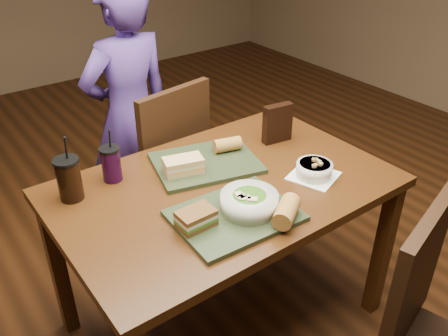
{
  "coord_description": "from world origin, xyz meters",
  "views": [
    {
      "loc": [
        -0.93,
        -1.25,
        1.76
      ],
      "look_at": [
        0.0,
        0.0,
        0.82
      ],
      "focal_mm": 38.0,
      "sensor_mm": 36.0,
      "label": 1
    }
  ],
  "objects": [
    {
      "name": "tray_near",
      "position": [
        -0.1,
        -0.2,
        0.76
      ],
      "size": [
        0.44,
        0.34,
        0.02
      ],
      "primitive_type": "cube",
      "rotation": [
        0.0,
        0.0,
        -0.05
      ],
      "color": "#26301B",
      "rests_on": "dining_table"
    },
    {
      "name": "diner",
      "position": [
        0.04,
        0.89,
        0.7
      ],
      "size": [
        0.54,
        0.38,
        1.41
      ],
      "primitive_type": "imported",
      "rotation": [
        0.0,
        0.0,
        3.22
      ],
      "color": "#432A75",
      "rests_on": "ground"
    },
    {
      "name": "dining_table",
      "position": [
        0.0,
        0.0,
        0.66
      ],
      "size": [
        1.3,
        0.85,
        0.75
      ],
      "color": "#3F210C",
      "rests_on": "ground"
    },
    {
      "name": "cup_cola",
      "position": [
        -0.51,
        0.26,
        0.83
      ],
      "size": [
        0.09,
        0.09,
        0.26
      ],
      "color": "black",
      "rests_on": "dining_table"
    },
    {
      "name": "chip_bag",
      "position": [
        0.41,
        0.15,
        0.84
      ],
      "size": [
        0.14,
        0.06,
        0.18
      ],
      "primitive_type": "cube",
      "rotation": [
        0.0,
        0.0,
        -0.15
      ],
      "color": "black",
      "rests_on": "dining_table"
    },
    {
      "name": "tray_far",
      "position": [
        0.02,
        0.16,
        0.76
      ],
      "size": [
        0.49,
        0.42,
        0.02
      ],
      "primitive_type": "cube",
      "rotation": [
        0.0,
        0.0,
        -0.26
      ],
      "color": "#26301B",
      "rests_on": "dining_table"
    },
    {
      "name": "chair_far",
      "position": [
        0.09,
        0.6,
        0.53
      ],
      "size": [
        0.48,
        0.48,
        0.96
      ],
      "color": "black",
      "rests_on": "ground"
    },
    {
      "name": "cup_berry",
      "position": [
        -0.34,
        0.29,
        0.82
      ],
      "size": [
        0.08,
        0.08,
        0.22
      ],
      "color": "black",
      "rests_on": "dining_table"
    },
    {
      "name": "sandwich_far",
      "position": [
        -0.1,
        0.14,
        0.8
      ],
      "size": [
        0.17,
        0.12,
        0.06
      ],
      "color": "tan",
      "rests_on": "tray_far"
    },
    {
      "name": "ground",
      "position": [
        0.0,
        0.0,
        0.0
      ],
      "size": [
        6.0,
        6.0,
        0.0
      ],
      "primitive_type": "plane",
      "color": "#381C0B",
      "rests_on": "ground"
    },
    {
      "name": "sandwich_near",
      "position": [
        -0.25,
        -0.18,
        0.8
      ],
      "size": [
        0.13,
        0.09,
        0.06
      ],
      "color": "#593819",
      "rests_on": "tray_near"
    },
    {
      "name": "soup_bowl",
      "position": [
        0.32,
        -0.17,
        0.78
      ],
      "size": [
        0.22,
        0.22,
        0.07
      ],
      "color": "white",
      "rests_on": "dining_table"
    },
    {
      "name": "baguette_near",
      "position": [
        0.02,
        -0.33,
        0.8
      ],
      "size": [
        0.15,
        0.13,
        0.07
      ],
      "primitive_type": "cylinder",
      "rotation": [
        0.0,
        1.57,
        0.57
      ],
      "color": "#AD7533",
      "rests_on": "tray_near"
    },
    {
      "name": "baguette_far",
      "position": [
        0.15,
        0.18,
        0.8
      ],
      "size": [
        0.13,
        0.09,
        0.06
      ],
      "primitive_type": "cylinder",
      "rotation": [
        0.0,
        1.57,
        -0.28
      ],
      "color": "#AD7533",
      "rests_on": "tray_far"
    },
    {
      "name": "salad_bowl",
      "position": [
        -0.04,
        -0.21,
        0.8
      ],
      "size": [
        0.21,
        0.21,
        0.07
      ],
      "color": "silver",
      "rests_on": "tray_near"
    }
  ]
}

